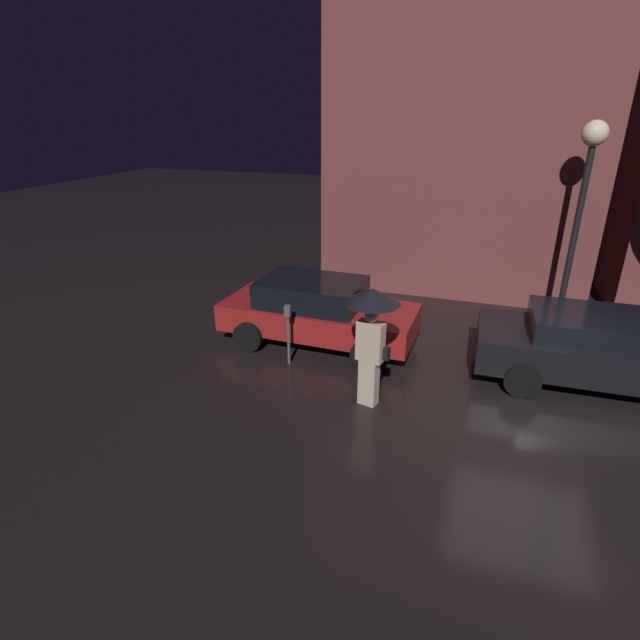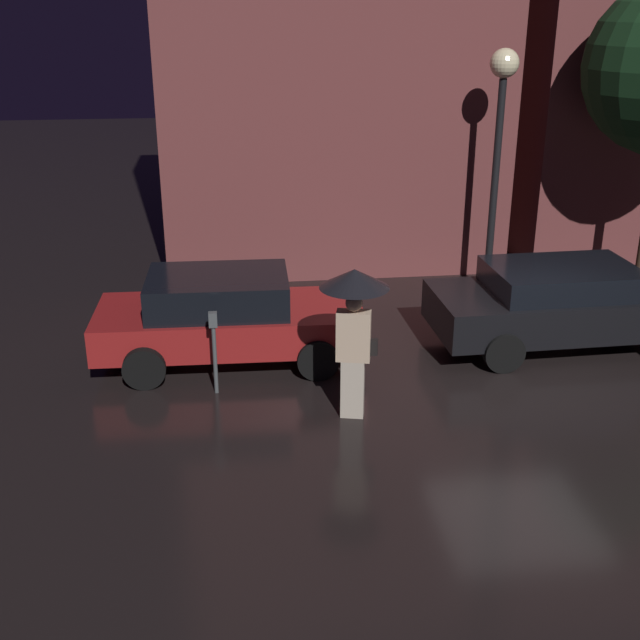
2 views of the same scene
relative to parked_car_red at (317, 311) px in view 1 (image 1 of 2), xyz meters
The scene contains 7 objects.
ground_plane 4.72m from the parked_car_red, 16.81° to the right, with size 60.00×60.00×0.00m, color black.
building_facade_left 7.09m from the parked_car_red, 65.62° to the left, with size 6.97×3.00×10.01m.
parked_car_red is the anchor object (origin of this frame).
parked_car_black 5.53m from the parked_car_red, ahead, with size 4.52×2.01×1.36m.
pedestrian_with_umbrella 2.78m from the parked_car_red, 51.20° to the right, with size 0.92×0.92×2.11m.
parking_meter 1.17m from the parked_car_red, 99.52° to the right, with size 0.12×0.10×1.25m.
street_lamp_near 6.33m from the parked_car_red, 27.33° to the left, with size 0.52×0.52×4.54m.
Camera 1 is at (-1.18, -8.04, 4.72)m, focal length 28.00 mm.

